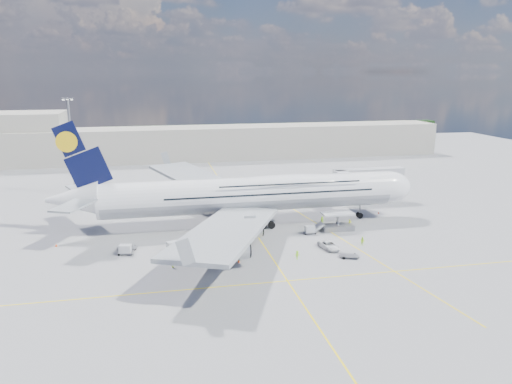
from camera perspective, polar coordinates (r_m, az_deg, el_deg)
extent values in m
plane|color=gray|center=(97.53, 0.46, -5.49)|extent=(300.00, 300.00, 0.00)
cube|color=yellow|center=(97.53, 0.46, -5.49)|extent=(0.25, 220.00, 0.01)
cube|color=yellow|center=(79.45, 3.61, -10.09)|extent=(120.00, 0.25, 0.01)
cube|color=yellow|center=(110.30, 6.47, -3.30)|extent=(14.16, 99.06, 0.01)
cylinder|color=white|center=(105.01, -0.70, -0.23)|extent=(62.00, 7.20, 7.20)
cylinder|color=#9EA0A5|center=(105.04, -0.70, -0.31)|extent=(60.76, 7.13, 7.13)
ellipsoid|color=white|center=(106.36, 3.52, 1.01)|extent=(36.00, 6.84, 3.76)
ellipsoid|color=white|center=(114.97, 14.63, 0.54)|extent=(11.52, 7.20, 7.20)
ellipsoid|color=black|center=(116.32, 16.08, 0.90)|extent=(3.84, 4.16, 1.44)
cone|color=white|center=(104.10, -20.25, -0.76)|extent=(10.00, 6.84, 6.84)
cube|color=black|center=(102.12, -19.54, 4.08)|extent=(11.02, 0.46, 14.61)
cylinder|color=yellow|center=(102.07, -20.82, 5.40)|extent=(4.00, 0.60, 4.00)
cube|color=#999EA3|center=(123.43, -6.17, 1.21)|extent=(25.49, 39.15, 3.35)
cube|color=#999EA3|center=(85.05, -3.36, -4.44)|extent=(25.49, 39.15, 3.35)
cylinder|color=#B7BABF|center=(117.33, -3.33, -0.59)|extent=(5.20, 3.50, 3.50)
cylinder|color=#B7BABF|center=(126.92, -6.06, 0.45)|extent=(5.20, 3.50, 3.50)
cylinder|color=#B7BABF|center=(93.62, -1.00, -4.26)|extent=(5.20, 3.50, 3.50)
cylinder|color=#B7BABF|center=(83.10, -2.68, -6.62)|extent=(5.20, 3.50, 3.50)
cylinder|color=gray|center=(113.56, 11.78, -1.86)|extent=(0.44, 0.44, 3.80)
cylinder|color=black|center=(113.98, 11.74, -2.61)|extent=(1.30, 0.90, 1.30)
cylinder|color=gray|center=(106.20, -0.70, -2.65)|extent=(0.56, 0.56, 3.80)
cylinder|color=black|center=(109.62, -1.02, -2.92)|extent=(1.50, 0.90, 1.50)
cube|color=#B7B7BC|center=(120.10, 10.26, 1.46)|extent=(3.00, 10.00, 2.60)
cube|color=#B7B7BC|center=(127.74, 12.75, 2.06)|extent=(18.00, 3.00, 2.60)
cylinder|color=gray|center=(124.32, 10.53, 0.18)|extent=(0.80, 0.80, 7.10)
cylinder|color=black|center=(125.07, 10.47, -1.20)|extent=(0.90, 0.80, 0.90)
cylinder|color=gray|center=(131.97, 15.83, 0.66)|extent=(1.00, 1.00, 7.10)
cube|color=gray|center=(132.68, 15.74, -0.66)|extent=(2.00, 2.00, 0.80)
cylinder|color=#B7B7BC|center=(116.67, 10.96, 1.07)|extent=(3.60, 3.60, 2.80)
cube|color=silver|center=(103.91, 9.32, -2.45)|extent=(6.50, 3.20, 0.35)
cube|color=gray|center=(104.75, 9.26, -4.00)|extent=(6.50, 3.20, 1.10)
cube|color=gray|center=(104.31, 9.29, -3.22)|extent=(0.22, 1.99, 3.00)
cylinder|color=black|center=(102.86, 8.14, -4.41)|extent=(0.70, 0.30, 0.70)
cube|color=silver|center=(103.21, 7.09, -3.93)|extent=(2.16, 2.60, 1.60)
cylinder|color=gray|center=(137.88, -20.30, 4.66)|extent=(0.70, 0.70, 25.00)
cube|color=gray|center=(136.67, -20.74, 9.92)|extent=(3.00, 0.40, 0.60)
cube|color=#B2AD9E|center=(187.87, -5.80, 5.59)|extent=(180.00, 16.00, 12.00)
cube|color=#B2AD9E|center=(197.84, -26.68, 5.50)|extent=(40.00, 22.00, 18.00)
cube|color=#193814|center=(239.31, 2.63, 6.88)|extent=(160.00, 6.00, 8.00)
cube|color=gray|center=(92.94, -14.70, -6.73)|extent=(3.08, 2.06, 0.17)
cylinder|color=black|center=(92.52, -15.41, -6.95)|extent=(0.41, 0.17, 0.41)
cylinder|color=black|center=(93.45, -13.98, -6.65)|extent=(0.41, 0.17, 0.41)
cube|color=silver|center=(92.68, -14.73, -6.29)|extent=(2.32, 1.81, 1.41)
cube|color=gray|center=(92.62, -9.42, -6.51)|extent=(3.30, 2.45, 0.18)
cylinder|color=black|center=(92.08, -10.13, -6.75)|extent=(0.43, 0.18, 0.43)
cylinder|color=black|center=(93.27, -8.70, -6.42)|extent=(0.43, 0.18, 0.43)
cube|color=silver|center=(92.36, -9.43, -6.05)|extent=(2.53, 2.10, 1.48)
cube|color=gray|center=(93.76, -9.42, -6.29)|extent=(2.92, 2.22, 0.16)
cylinder|color=black|center=(93.28, -10.04, -6.49)|extent=(0.38, 0.16, 0.38)
cylinder|color=black|center=(94.32, -8.80, -6.21)|extent=(0.38, 0.16, 0.38)
cube|color=gray|center=(95.35, -14.49, -6.15)|extent=(3.77, 2.72, 0.20)
cylinder|color=black|center=(94.85, -15.33, -6.40)|extent=(0.50, 0.20, 0.50)
cylinder|color=black|center=(95.98, -13.66, -6.06)|extent=(0.50, 0.20, 0.50)
cube|color=gray|center=(89.93, 10.62, -7.16)|extent=(3.68, 2.89, 0.20)
cylinder|color=black|center=(88.94, 9.99, -7.47)|extent=(0.48, 0.20, 0.48)
cylinder|color=black|center=(91.03, 11.22, -7.03)|extent=(0.48, 0.20, 0.48)
cube|color=gray|center=(101.62, 6.16, -4.60)|extent=(2.64, 1.44, 0.16)
cylinder|color=black|center=(100.87, 5.68, -4.79)|extent=(0.38, 0.16, 0.38)
cylinder|color=black|center=(102.45, 6.63, -4.53)|extent=(0.38, 0.16, 0.38)
cube|color=silver|center=(101.41, 6.17, -4.22)|extent=(1.94, 1.34, 1.31)
cube|color=white|center=(95.59, -1.68, -5.46)|extent=(2.85, 1.48, 1.28)
cube|color=black|center=(95.33, -1.68, -5.02)|extent=(1.07, 1.25, 0.49)
cylinder|color=black|center=(95.05, -2.21, -5.82)|extent=(0.63, 0.25, 0.63)
cylinder|color=black|center=(96.38, -1.16, -5.53)|extent=(0.63, 0.25, 0.63)
cube|color=gray|center=(125.12, -6.61, -0.86)|extent=(6.06, 4.28, 1.75)
cube|color=white|center=(124.67, -6.91, -0.13)|extent=(4.74, 3.74, 1.93)
cube|color=white|center=(125.14, -5.62, -0.45)|extent=(2.27, 2.49, 1.40)
cube|color=black|center=(125.16, -5.34, -0.36)|extent=(0.85, 1.65, 0.79)
cylinder|color=black|center=(124.43, -5.67, -1.10)|extent=(0.97, 0.31, 0.97)
cylinder|color=black|center=(126.04, -7.52, -0.96)|extent=(0.97, 0.31, 0.97)
cube|color=#FF450D|center=(124.81, -6.90, -0.40)|extent=(4.80, 3.80, 0.44)
cube|color=gray|center=(129.76, -11.63, -0.49)|extent=(6.48, 3.35, 1.90)
cube|color=white|center=(129.35, -11.96, 0.27)|extent=(4.91, 3.16, 2.09)
cube|color=white|center=(129.58, -10.60, -0.07)|extent=(2.07, 2.46, 1.52)
cube|color=black|center=(129.55, -10.31, 0.02)|extent=(0.48, 1.89, 0.86)
cylinder|color=black|center=(128.82, -10.69, -0.75)|extent=(1.05, 0.33, 1.05)
cylinder|color=black|center=(130.94, -12.54, -0.60)|extent=(1.05, 0.33, 1.05)
imported|color=white|center=(93.45, 8.33, -6.05)|extent=(3.25, 5.48, 1.43)
imported|color=#D7E518|center=(106.35, 10.67, -3.57)|extent=(0.75, 0.55, 1.87)
imported|color=#B9FD1A|center=(96.17, 12.07, -5.54)|extent=(1.07, 1.02, 1.74)
imported|color=#B7E017|center=(85.25, -9.53, -7.94)|extent=(0.44, 1.03, 1.74)
imported|color=#A4F71A|center=(108.34, 7.56, -3.20)|extent=(0.92, 0.93, 1.62)
imported|color=#A3FF1A|center=(87.80, 4.73, -7.20)|extent=(1.10, 0.73, 1.59)
cone|color=#FF450D|center=(118.53, 13.84, -2.30)|extent=(0.38, 0.38, 0.49)
cube|color=#FF450D|center=(118.59, 13.84, -2.41)|extent=(0.33, 0.33, 0.03)
cone|color=#FF450D|center=(124.30, -9.63, -1.36)|extent=(0.39, 0.39, 0.49)
cube|color=#FF450D|center=(124.36, -9.62, -1.46)|extent=(0.33, 0.33, 0.03)
cone|color=#FF450D|center=(135.62, -7.13, -0.01)|extent=(0.40, 0.40, 0.50)
cube|color=#FF450D|center=(135.67, -7.13, -0.11)|extent=(0.34, 0.34, 0.03)
cone|color=#FF450D|center=(86.44, -1.97, -7.88)|extent=(0.42, 0.42, 0.53)
cube|color=#FF450D|center=(86.53, -1.97, -8.03)|extent=(0.36, 0.36, 0.03)
cone|color=#FF450D|center=(87.82, -8.07, -7.66)|extent=(0.41, 0.41, 0.53)
cube|color=#FF450D|center=(87.91, -8.06, -7.81)|extent=(0.36, 0.36, 0.03)
cone|color=#FF450D|center=(101.11, -21.88, -5.64)|extent=(0.46, 0.46, 0.59)
cube|color=#FF450D|center=(101.20, -21.87, -5.79)|extent=(0.40, 0.40, 0.03)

